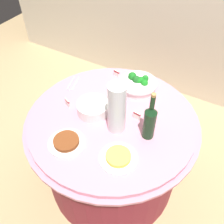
{
  "coord_description": "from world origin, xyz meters",
  "views": [
    {
      "loc": [
        0.56,
        -0.98,
        1.94
      ],
      "look_at": [
        0.0,
        0.0,
        0.79
      ],
      "focal_mm": 40.33,
      "sensor_mm": 36.0,
      "label": 1
    }
  ],
  "objects_px": {
    "serving_tongs": "(73,84)",
    "food_plate_stir_fry": "(66,142)",
    "wine_bottle": "(150,121)",
    "label_placard_front": "(67,102)",
    "label_placard_rear": "(137,115)",
    "decorative_fruit_vase": "(117,110)",
    "food_plate_fried_egg": "(118,157)",
    "plate_stack": "(93,108)",
    "label_placard_mid": "(116,73)",
    "broccoli_bowl": "(138,84)"
  },
  "relations": [
    {
      "from": "plate_stack",
      "to": "wine_bottle",
      "type": "relative_size",
      "value": 0.62
    },
    {
      "from": "decorative_fruit_vase",
      "to": "serving_tongs",
      "type": "bearing_deg",
      "value": 156.48
    },
    {
      "from": "plate_stack",
      "to": "decorative_fruit_vase",
      "type": "bearing_deg",
      "value": -11.94
    },
    {
      "from": "plate_stack",
      "to": "label_placard_rear",
      "type": "bearing_deg",
      "value": 18.38
    },
    {
      "from": "plate_stack",
      "to": "food_plate_stir_fry",
      "type": "xyz_separation_m",
      "value": [
        0.0,
        -0.3,
        -0.03
      ]
    },
    {
      "from": "serving_tongs",
      "to": "broccoli_bowl",
      "type": "bearing_deg",
      "value": 24.18
    },
    {
      "from": "plate_stack",
      "to": "label_placard_rear",
      "type": "relative_size",
      "value": 3.82
    },
    {
      "from": "wine_bottle",
      "to": "serving_tongs",
      "type": "bearing_deg",
      "value": 165.81
    },
    {
      "from": "label_placard_front",
      "to": "label_placard_rear",
      "type": "xyz_separation_m",
      "value": [
        0.46,
        0.12,
        0.0
      ]
    },
    {
      "from": "broccoli_bowl",
      "to": "food_plate_stir_fry",
      "type": "distance_m",
      "value": 0.69
    },
    {
      "from": "plate_stack",
      "to": "wine_bottle",
      "type": "height_order",
      "value": "wine_bottle"
    },
    {
      "from": "serving_tongs",
      "to": "food_plate_fried_egg",
      "type": "bearing_deg",
      "value": -33.82
    },
    {
      "from": "plate_stack",
      "to": "food_plate_stir_fry",
      "type": "height_order",
      "value": "plate_stack"
    },
    {
      "from": "plate_stack",
      "to": "wine_bottle",
      "type": "bearing_deg",
      "value": -0.19
    },
    {
      "from": "food_plate_fried_egg",
      "to": "label_placard_rear",
      "type": "relative_size",
      "value": 4.0
    },
    {
      "from": "wine_bottle",
      "to": "label_placard_rear",
      "type": "xyz_separation_m",
      "value": [
        -0.12,
        0.09,
        -0.1
      ]
    },
    {
      "from": "label_placard_mid",
      "to": "broccoli_bowl",
      "type": "bearing_deg",
      "value": -13.13
    },
    {
      "from": "decorative_fruit_vase",
      "to": "label_placard_mid",
      "type": "xyz_separation_m",
      "value": [
        -0.26,
        0.46,
        -0.13
      ]
    },
    {
      "from": "food_plate_stir_fry",
      "to": "food_plate_fried_egg",
      "type": "distance_m",
      "value": 0.32
    },
    {
      "from": "serving_tongs",
      "to": "label_placard_mid",
      "type": "height_order",
      "value": "label_placard_mid"
    },
    {
      "from": "serving_tongs",
      "to": "food_plate_stir_fry",
      "type": "relative_size",
      "value": 0.75
    },
    {
      "from": "food_plate_fried_egg",
      "to": "label_placard_mid",
      "type": "relative_size",
      "value": 4.0
    },
    {
      "from": "broccoli_bowl",
      "to": "food_plate_stir_fry",
      "type": "bearing_deg",
      "value": -102.03
    },
    {
      "from": "label_placard_front",
      "to": "food_plate_fried_egg",
      "type": "bearing_deg",
      "value": -22.18
    },
    {
      "from": "wine_bottle",
      "to": "food_plate_fried_egg",
      "type": "bearing_deg",
      "value": -106.93
    },
    {
      "from": "wine_bottle",
      "to": "label_placard_front",
      "type": "xyz_separation_m",
      "value": [
        -0.58,
        -0.03,
        -0.1
      ]
    },
    {
      "from": "plate_stack",
      "to": "serving_tongs",
      "type": "relative_size",
      "value": 1.26
    },
    {
      "from": "serving_tongs",
      "to": "food_plate_stir_fry",
      "type": "height_order",
      "value": "food_plate_stir_fry"
    },
    {
      "from": "broccoli_bowl",
      "to": "decorative_fruit_vase",
      "type": "relative_size",
      "value": 0.82
    },
    {
      "from": "plate_stack",
      "to": "food_plate_fried_egg",
      "type": "distance_m",
      "value": 0.4
    },
    {
      "from": "decorative_fruit_vase",
      "to": "food_plate_fried_egg",
      "type": "xyz_separation_m",
      "value": [
        0.12,
        -0.2,
        -0.15
      ]
    },
    {
      "from": "label_placard_rear",
      "to": "decorative_fruit_vase",
      "type": "bearing_deg",
      "value": -119.32
    },
    {
      "from": "label_placard_front",
      "to": "plate_stack",
      "type": "bearing_deg",
      "value": 9.94
    },
    {
      "from": "wine_bottle",
      "to": "label_placard_rear",
      "type": "relative_size",
      "value": 6.11
    },
    {
      "from": "plate_stack",
      "to": "label_placard_rear",
      "type": "xyz_separation_m",
      "value": [
        0.28,
        0.09,
        -0.01
      ]
    },
    {
      "from": "food_plate_stir_fry",
      "to": "label_placard_rear",
      "type": "xyz_separation_m",
      "value": [
        0.27,
        0.39,
        0.02
      ]
    },
    {
      "from": "label_placard_front",
      "to": "label_placard_rear",
      "type": "relative_size",
      "value": 1.0
    },
    {
      "from": "label_placard_rear",
      "to": "wine_bottle",
      "type": "bearing_deg",
      "value": -37.97
    },
    {
      "from": "food_plate_fried_egg",
      "to": "label_placard_rear",
      "type": "distance_m",
      "value": 0.34
    },
    {
      "from": "food_plate_stir_fry",
      "to": "label_placard_mid",
      "type": "distance_m",
      "value": 0.72
    },
    {
      "from": "wine_bottle",
      "to": "label_placard_rear",
      "type": "height_order",
      "value": "wine_bottle"
    },
    {
      "from": "food_plate_fried_egg",
      "to": "serving_tongs",
      "type": "bearing_deg",
      "value": 146.18
    },
    {
      "from": "food_plate_stir_fry",
      "to": "label_placard_mid",
      "type": "xyz_separation_m",
      "value": [
        -0.06,
        0.72,
        0.02
      ]
    },
    {
      "from": "wine_bottle",
      "to": "label_placard_rear",
      "type": "distance_m",
      "value": 0.18
    },
    {
      "from": "serving_tongs",
      "to": "label_placard_mid",
      "type": "xyz_separation_m",
      "value": [
        0.24,
        0.25,
        0.03
      ]
    },
    {
      "from": "label_placard_front",
      "to": "label_placard_mid",
      "type": "relative_size",
      "value": 1.0
    },
    {
      "from": "food_plate_fried_egg",
      "to": "label_placard_rear",
      "type": "bearing_deg",
      "value": 97.97
    },
    {
      "from": "food_plate_fried_egg",
      "to": "label_placard_front",
      "type": "distance_m",
      "value": 0.55
    },
    {
      "from": "food_plate_fried_egg",
      "to": "label_placard_front",
      "type": "height_order",
      "value": "label_placard_front"
    },
    {
      "from": "wine_bottle",
      "to": "label_placard_mid",
      "type": "bearing_deg",
      "value": 137.02
    }
  ]
}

